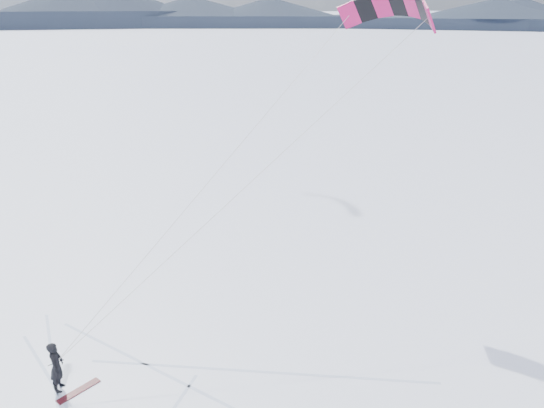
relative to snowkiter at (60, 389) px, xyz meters
name	(u,v)px	position (x,y,z in m)	size (l,w,h in m)	color
horizon_hills	(88,317)	(1.42, -3.19, 4.63)	(704.84, 706.81, 10.48)	black
snowkiter	(60,389)	(0.00, 0.00, 0.00)	(0.71, 0.46, 1.93)	black
snowboard	(79,391)	(0.62, -0.36, 0.02)	(1.62, 0.30, 0.04)	maroon
power_kite	(389,13)	(15.53, 5.13, 12.59)	(16.91, 7.75, 12.37)	#B71254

